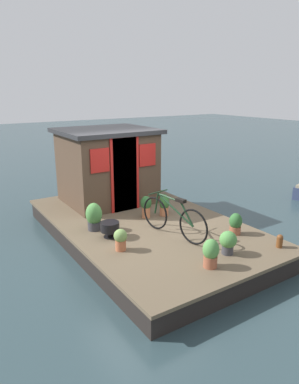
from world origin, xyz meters
TOP-DOWN VIEW (x-y plane):
  - ground_plane at (0.00, 0.00)m, footprint 60.00×60.00m
  - houseboat_deck at (0.00, 0.00)m, footprint 5.65×3.36m
  - houseboat_cabin at (1.71, 0.00)m, footprint 1.96×2.22m
  - bicycle at (-0.97, -0.04)m, footprint 1.65×0.50m
  - potted_plant_rosemary at (0.17, -0.15)m, footprint 0.24×0.24m
  - potted_plant_mint at (-1.55, -1.12)m, footprint 0.25×0.25m
  - potted_plant_ivy at (-2.09, -0.37)m, footprint 0.30×0.30m
  - potted_plant_thyme at (0.06, -0.56)m, footprint 0.22×0.22m
  - potted_plant_fern at (0.15, 1.10)m, footprint 0.33×0.33m
  - potted_plant_basil at (-2.27, 0.20)m, footprint 0.26×0.26m
  - potted_plant_succulent at (-0.96, 1.10)m, footprint 0.24×0.24m
  - charcoal_grill at (-0.36, 1.00)m, footprint 0.36×0.36m
  - mooring_bollard at (-2.41, -1.33)m, footprint 0.11×0.11m

SIDE VIEW (x-z plane):
  - ground_plane at x=0.00m, z-range 0.00..0.00m
  - houseboat_deck at x=0.00m, z-range 0.00..0.42m
  - mooring_bollard at x=-2.41m, z-range 0.43..0.67m
  - charcoal_grill at x=-0.36m, z-range 0.47..0.77m
  - potted_plant_succulent at x=-0.96m, z-range 0.44..0.83m
  - potted_plant_mint at x=-1.55m, z-range 0.42..0.84m
  - potted_plant_ivy at x=-2.09m, z-range 0.44..0.85m
  - potted_plant_basil at x=-2.27m, z-range 0.43..0.90m
  - potted_plant_thyme at x=0.06m, z-range 0.42..0.91m
  - potted_plant_rosemary at x=0.17m, z-range 0.44..0.94m
  - potted_plant_fern at x=0.15m, z-range 0.42..0.98m
  - bicycle at x=-0.97m, z-range 0.39..1.19m
  - houseboat_cabin at x=1.71m, z-range 0.43..2.24m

